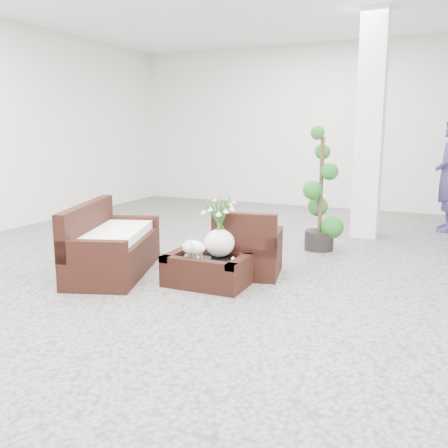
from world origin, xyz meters
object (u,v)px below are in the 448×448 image
at_px(coffee_table, 208,271).
at_px(topiary, 321,190).
at_px(armchair, 249,242).
at_px(loveseat, 113,239).

relative_size(coffee_table, topiary, 0.52).
distance_m(armchair, topiary, 1.68).
bearing_deg(topiary, loveseat, -132.45).
relative_size(armchair, topiary, 0.46).
height_order(coffee_table, loveseat, loveseat).
xyz_separation_m(coffee_table, loveseat, (-1.23, -0.05, 0.27)).
bearing_deg(coffee_table, topiary, 70.39).
distance_m(armchair, loveseat, 1.62).
height_order(coffee_table, armchair, armchair).
xyz_separation_m(armchair, loveseat, (-1.49, -0.63, 0.03)).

